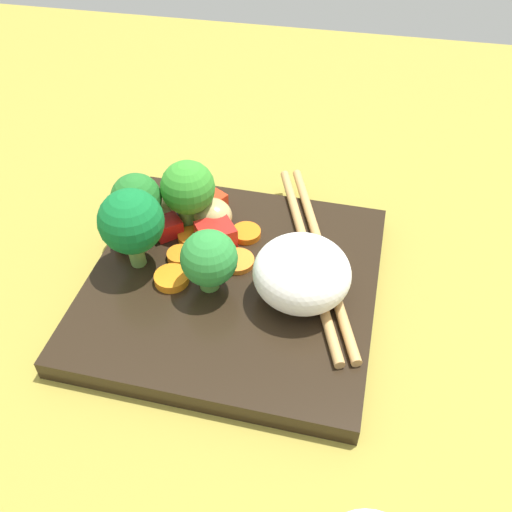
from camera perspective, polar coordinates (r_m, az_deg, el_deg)
ground_plane at (r=49.03cm, az=-2.21°, el=-4.34°), size 110.00×110.00×2.00cm
square_plate at (r=47.65cm, az=-2.27°, el=-2.84°), size 23.85×23.85×1.73cm
rice_mound at (r=43.75cm, az=4.56°, el=-1.72°), size 7.86×8.06×5.28cm
broccoli_floret_0 at (r=44.02cm, az=-4.67°, el=-0.33°), size 4.45×4.45×5.63cm
broccoli_floret_1 at (r=46.10cm, az=-12.24°, el=3.29°), size 5.24×5.24×7.30cm
broccoli_floret_2 at (r=50.16cm, az=-11.75°, el=5.55°), size 4.34×4.34×5.74cm
broccoli_floret_3 at (r=49.74cm, az=-6.77°, el=6.60°), size 4.71×4.71×6.45cm
carrot_slice_0 at (r=50.48cm, az=-6.37°, el=1.91°), size 3.19×3.19×0.53cm
carrot_slice_1 at (r=48.77cm, az=-7.51°, el=0.05°), size 3.13×3.13×0.63cm
carrot_slice_2 at (r=50.53cm, az=-1.43°, el=2.34°), size 3.51×3.51×0.61cm
carrot_slice_3 at (r=47.85cm, az=-4.68°, el=-0.89°), size 3.14×3.14×0.42cm
carrot_slice_4 at (r=47.99cm, az=-1.85°, el=-0.52°), size 3.65×3.65×0.50cm
carrot_slice_5 at (r=46.91cm, az=-8.36°, el=-2.20°), size 3.42×3.42×0.71cm
pepper_chunk_0 at (r=52.75cm, az=-4.13°, el=5.27°), size 2.43×2.56×1.97cm
pepper_chunk_1 at (r=50.92cm, az=-8.75°, el=2.82°), size 2.94×2.98×1.55cm
pepper_chunk_3 at (r=49.27cm, az=-4.00°, el=2.05°), size 3.95×4.01×2.06cm
chicken_piece_0 at (r=50.94cm, az=-4.31°, el=4.14°), size 4.54×4.73×2.69cm
chicken_piece_1 at (r=52.82cm, az=-9.41°, el=4.96°), size 4.64×4.56×2.23cm
chicken_piece_2 at (r=50.39cm, az=-12.39°, el=1.93°), size 4.07×3.92×1.86cm
chopstick_pair at (r=48.71cm, az=5.83°, el=0.30°), size 22.33×9.40×0.80cm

